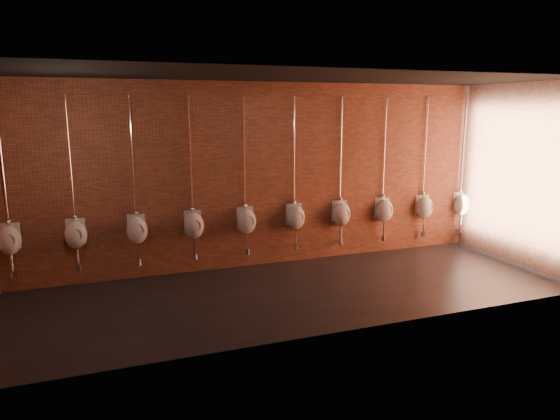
{
  "coord_description": "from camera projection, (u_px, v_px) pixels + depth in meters",
  "views": [
    {
      "loc": [
        -2.72,
        -6.71,
        2.75
      ],
      "look_at": [
        0.05,
        0.9,
        1.1
      ],
      "focal_mm": 32.0,
      "sensor_mm": 36.0,
      "label": 1
    }
  ],
  "objects": [
    {
      "name": "urinal_4",
      "position": [
        246.0,
        220.0,
        8.62
      ],
      "size": [
        0.38,
        0.35,
        2.71
      ],
      "color": "white",
      "rests_on": "ground"
    },
    {
      "name": "urinal_9",
      "position": [
        462.0,
        203.0,
        10.15
      ],
      "size": [
        0.38,
        0.35,
        2.71
      ],
      "color": "white",
      "rests_on": "ground"
    },
    {
      "name": "ground",
      "position": [
        297.0,
        291.0,
        7.64
      ],
      "size": [
        8.5,
        8.5,
        0.0
      ],
      "primitive_type": "plane",
      "color": "black",
      "rests_on": "ground"
    },
    {
      "name": "urinal_7",
      "position": [
        384.0,
        210.0,
        9.54
      ],
      "size": [
        0.38,
        0.35,
        2.71
      ],
      "color": "white",
      "rests_on": "ground"
    },
    {
      "name": "urinal_5",
      "position": [
        296.0,
        216.0,
        8.92
      ],
      "size": [
        0.38,
        0.35,
        2.71
      ],
      "color": "white",
      "rests_on": "ground"
    },
    {
      "name": "urinal_6",
      "position": [
        341.0,
        213.0,
        9.23
      ],
      "size": [
        0.38,
        0.35,
        2.71
      ],
      "color": "white",
      "rests_on": "ground"
    },
    {
      "name": "urinal_1",
      "position": [
        76.0,
        234.0,
        7.7
      ],
      "size": [
        0.38,
        0.35,
        2.71
      ],
      "color": "white",
      "rests_on": "ground"
    },
    {
      "name": "urinal_2",
      "position": [
        137.0,
        229.0,
        8.0
      ],
      "size": [
        0.38,
        0.35,
        2.71
      ],
      "color": "white",
      "rests_on": "ground"
    },
    {
      "name": "urinal_0",
      "position": [
        9.0,
        239.0,
        7.39
      ],
      "size": [
        0.38,
        0.35,
        2.71
      ],
      "color": "white",
      "rests_on": "ground"
    },
    {
      "name": "urinal_3",
      "position": [
        194.0,
        224.0,
        8.31
      ],
      "size": [
        0.38,
        0.35,
        2.71
      ],
      "color": "white",
      "rests_on": "ground"
    },
    {
      "name": "room_shell",
      "position": [
        298.0,
        160.0,
        7.24
      ],
      "size": [
        8.54,
        3.04,
        3.22
      ],
      "color": "black",
      "rests_on": "ground"
    },
    {
      "name": "urinal_8",
      "position": [
        424.0,
        206.0,
        9.85
      ],
      "size": [
        0.38,
        0.35,
        2.71
      ],
      "color": "white",
      "rests_on": "ground"
    }
  ]
}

